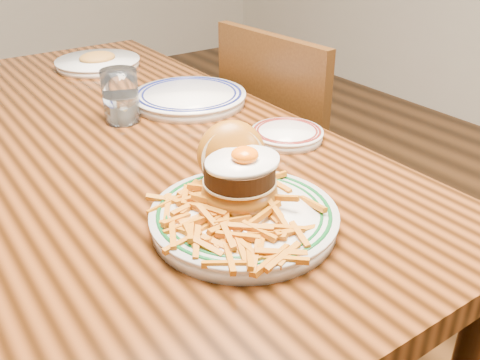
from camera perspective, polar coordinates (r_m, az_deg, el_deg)
table at (r=1.28m, az=-13.31°, el=1.00°), size 0.85×1.60×0.75m
chair_right at (r=1.68m, az=6.01°, el=1.69°), size 0.45×0.45×0.91m
main_plate at (r=0.87m, az=0.20°, el=-2.15°), size 0.31×0.33×0.15m
side_plate at (r=1.19m, az=5.04°, el=4.94°), size 0.16×0.16×0.02m
rear_plate at (r=1.40m, az=-5.43°, el=8.81°), size 0.29×0.29×0.03m
water_glass at (r=1.30m, az=-12.59°, el=8.41°), size 0.08×0.08×0.13m
far_plate at (r=1.77m, az=-14.93°, el=12.06°), size 0.26×0.26×0.05m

